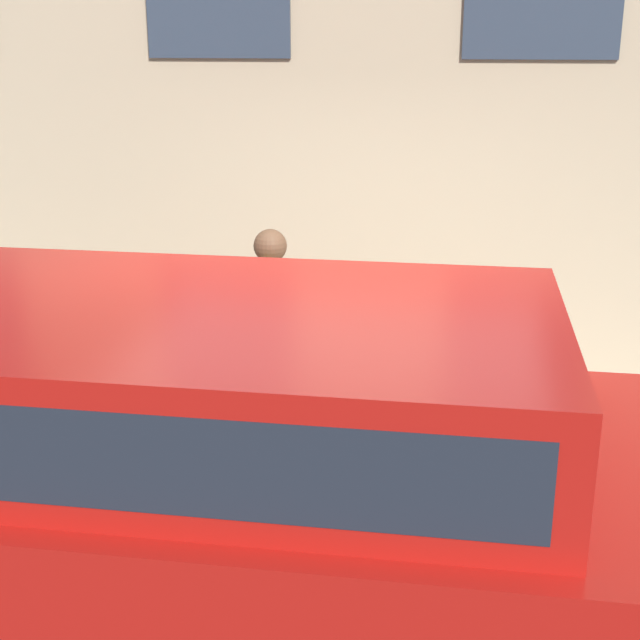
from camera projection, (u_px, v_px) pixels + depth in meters
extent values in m
plane|color=#2D2D30|center=(330.00, 506.00, 5.47)|extent=(80.00, 80.00, 0.00)
cube|color=#B2ADA3|center=(353.00, 421.00, 6.53)|extent=(2.29, 60.00, 0.13)
cylinder|color=gold|center=(371.00, 456.00, 5.79)|extent=(0.27, 0.27, 0.04)
cylinder|color=gold|center=(372.00, 410.00, 5.69)|extent=(0.20, 0.20, 0.69)
sphere|color=#A4891E|center=(373.00, 359.00, 5.59)|extent=(0.21, 0.21, 0.21)
cylinder|color=black|center=(373.00, 350.00, 5.57)|extent=(0.07, 0.07, 0.08)
cylinder|color=gold|center=(396.00, 400.00, 5.64)|extent=(0.09, 0.10, 0.09)
cylinder|color=gold|center=(349.00, 397.00, 5.69)|extent=(0.09, 0.10, 0.09)
cylinder|color=#998466|center=(270.00, 383.00, 6.16)|extent=(0.10, 0.10, 0.67)
cylinder|color=#998466|center=(275.00, 376.00, 6.29)|extent=(0.10, 0.10, 0.67)
cube|color=yellow|center=(271.00, 298.00, 6.05)|extent=(0.18, 0.13, 0.51)
cylinder|color=yellow|center=(267.00, 302.00, 5.92)|extent=(0.08, 0.08, 0.48)
cylinder|color=yellow|center=(275.00, 291.00, 6.17)|extent=(0.08, 0.08, 0.48)
sphere|color=brown|center=(270.00, 246.00, 5.93)|extent=(0.22, 0.22, 0.22)
cylinder|color=black|center=(509.00, 503.00, 4.76)|extent=(0.24, 0.75, 0.75)
cube|color=#A5140F|center=(188.00, 502.00, 4.04)|extent=(2.02, 4.81, 0.73)
cube|color=#A5140F|center=(208.00, 370.00, 3.82)|extent=(1.77, 2.98, 0.57)
cube|color=#1E232D|center=(208.00, 370.00, 3.82)|extent=(1.78, 2.74, 0.36)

